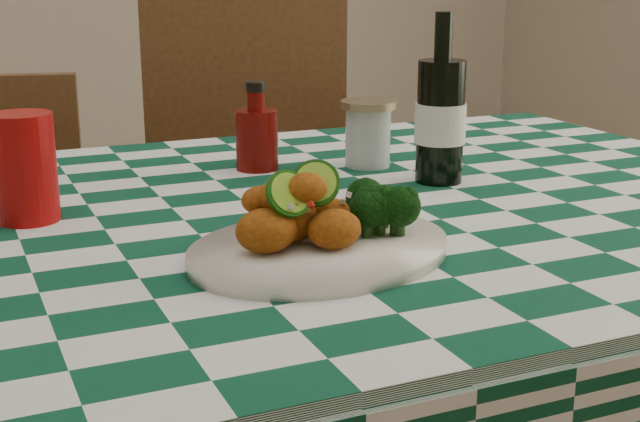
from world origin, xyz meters
name	(u,v)px	position (x,y,z in m)	size (l,w,h in m)	color
plate	(320,250)	(0.00, -0.21, 0.80)	(0.32, 0.25, 0.02)	silver
fried_chicken_pile	(303,209)	(-0.02, -0.21, 0.85)	(0.13, 0.09, 0.08)	#AF5610
broccoli_side	(376,207)	(0.08, -0.20, 0.83)	(0.08, 0.08, 0.06)	black
red_tumbler	(25,168)	(-0.29, 0.08, 0.86)	(0.08, 0.08, 0.14)	#9E0808
ketchup_bottle	(257,126)	(0.08, 0.24, 0.86)	(0.07, 0.07, 0.14)	#5E0704
mason_jar	(368,134)	(0.26, 0.19, 0.84)	(0.09, 0.09, 0.11)	#B2BCBA
beer_bottle	(441,99)	(0.31, 0.05, 0.91)	(0.08, 0.08, 0.25)	black
wooden_chair_right	(252,242)	(0.23, 0.68, 0.51)	(0.47, 0.49, 1.03)	#472814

